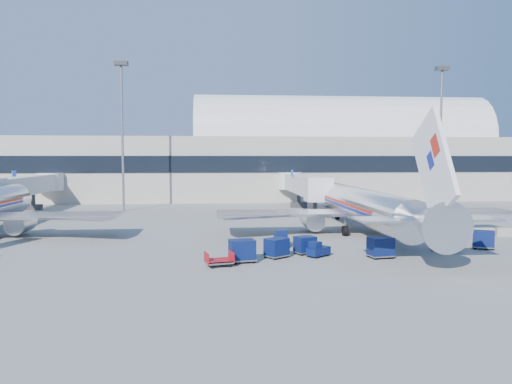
{
  "coord_description": "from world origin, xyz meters",
  "views": [
    {
      "loc": [
        -6.41,
        -47.33,
        8.25
      ],
      "look_at": [
        -1.77,
        6.0,
        4.51
      ],
      "focal_mm": 35.0,
      "sensor_mm": 36.0,
      "label": 1
    }
  ],
  "objects": [
    {
      "name": "airliner_main",
      "position": [
        10.0,
        4.51,
        2.93
      ],
      "size": [
        32.0,
        37.26,
        12.07
      ],
      "color": "silver",
      "rests_on": "ground"
    },
    {
      "name": "cart_solo_far",
      "position": [
        17.85,
        -4.86,
        0.88
      ],
      "size": [
        2.33,
        2.14,
        1.65
      ],
      "rotation": [
        0.0,
        0.0,
        -0.48
      ],
      "color": "#091444",
      "rests_on": "ground"
    },
    {
      "name": "ground",
      "position": [
        0.0,
        0.0,
        0.0
      ],
      "size": [
        260.0,
        260.0,
        0.0
      ],
      "primitive_type": "plane",
      "color": "gray",
      "rests_on": "ground"
    },
    {
      "name": "tug_left",
      "position": [
        -0.14,
        -2.05,
        0.72
      ],
      "size": [
        1.34,
        2.49,
        1.58
      ],
      "rotation": [
        0.0,
        0.0,
        1.52
      ],
      "color": "#091444",
      "rests_on": "ground"
    },
    {
      "name": "mast_east",
      "position": [
        30.0,
        30.0,
        14.79
      ],
      "size": [
        2.0,
        1.2,
        22.6
      ],
      "color": "slate",
      "rests_on": "ground"
    },
    {
      "name": "cart_train_b",
      "position": [
        -1.22,
        -7.19,
        0.86
      ],
      "size": [
        2.3,
        2.21,
        1.61
      ],
      "rotation": [
        0.0,
        0.0,
        0.64
      ],
      "color": "#091444",
      "rests_on": "ground"
    },
    {
      "name": "barrier_near",
      "position": [
        18.0,
        2.0,
        0.45
      ],
      "size": [
        3.0,
        0.55,
        0.9
      ],
      "primitive_type": "cube",
      "color": "#9E9E96",
      "rests_on": "ground"
    },
    {
      "name": "terminal",
      "position": [
        -13.6,
        55.96,
        7.52
      ],
      "size": [
        170.0,
        28.15,
        21.0
      ],
      "color": "#B2AA9E",
      "rests_on": "ground"
    },
    {
      "name": "jetbridge_near",
      "position": [
        7.6,
        30.81,
        3.93
      ],
      "size": [
        4.4,
        27.5,
        6.25
      ],
      "color": "silver",
      "rests_on": "ground"
    },
    {
      "name": "cart_open_red",
      "position": [
        -5.94,
        -10.0,
        0.39
      ],
      "size": [
        2.33,
        1.89,
        0.55
      ],
      "rotation": [
        0.0,
        0.0,
        0.24
      ],
      "color": "slate",
      "rests_on": "ground"
    },
    {
      "name": "tug_lead",
      "position": [
        2.24,
        -7.04,
        0.6
      ],
      "size": [
        2.21,
        2.04,
        1.32
      ],
      "rotation": [
        0.0,
        0.0,
        0.66
      ],
      "color": "#091444",
      "rests_on": "ground"
    },
    {
      "name": "cart_train_c",
      "position": [
        -4.14,
        -8.69,
        0.96
      ],
      "size": [
        2.28,
        1.9,
        1.79
      ],
      "rotation": [
        0.0,
        0.0,
        0.18
      ],
      "color": "#091444",
      "rests_on": "ground"
    },
    {
      "name": "cart_train_a",
      "position": [
        1.41,
        -5.83,
        0.81
      ],
      "size": [
        2.1,
        1.87,
        1.52
      ],
      "rotation": [
        0.0,
        0.0,
        0.39
      ],
      "color": "#091444",
      "rests_on": "ground"
    },
    {
      "name": "jetbridge_mid",
      "position": [
        -34.4,
        30.81,
        3.93
      ],
      "size": [
        4.4,
        27.5,
        6.25
      ],
      "color": "silver",
      "rests_on": "ground"
    },
    {
      "name": "tug_right",
      "position": [
        13.81,
        -5.5,
        0.68
      ],
      "size": [
        2.47,
        2.37,
        1.49
      ],
      "rotation": [
        0.0,
        0.0,
        -0.72
      ],
      "color": "#091444",
      "rests_on": "ground"
    },
    {
      "name": "barrier_mid",
      "position": [
        21.3,
        2.0,
        0.45
      ],
      "size": [
        3.0,
        0.55,
        0.9
      ],
      "primitive_type": "cube",
      "color": "#9E9E96",
      "rests_on": "ground"
    },
    {
      "name": "barrier_far",
      "position": [
        24.6,
        2.0,
        0.45
      ],
      "size": [
        3.0,
        0.55,
        0.9
      ],
      "primitive_type": "cube",
      "color": "#9E9E96",
      "rests_on": "ground"
    },
    {
      "name": "cart_solo_near",
      "position": [
        7.26,
        -7.99,
        0.92
      ],
      "size": [
        2.18,
        1.81,
        1.72
      ],
      "rotation": [
        0.0,
        0.0,
        0.18
      ],
      "color": "#091444",
      "rests_on": "ground"
    },
    {
      "name": "mast_west",
      "position": [
        -20.0,
        30.0,
        14.79
      ],
      "size": [
        2.0,
        1.2,
        22.6
      ],
      "color": "slate",
      "rests_on": "ground"
    }
  ]
}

